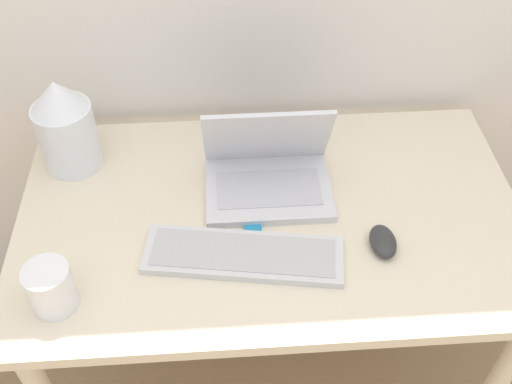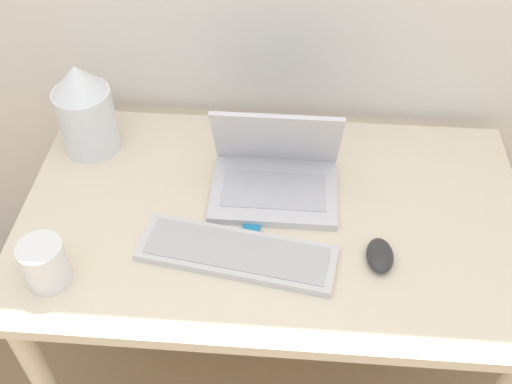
# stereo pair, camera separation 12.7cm
# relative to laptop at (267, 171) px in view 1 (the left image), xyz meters

# --- Properties ---
(desk) EXTENTS (1.15, 0.69, 0.76)m
(desk) POSITION_rel_laptop_xyz_m (0.00, -0.09, -0.15)
(desk) COLOR beige
(desk) RESTS_ON ground_plane
(laptop) EXTENTS (0.29, 0.22, 0.22)m
(laptop) POSITION_rel_laptop_xyz_m (0.00, 0.00, 0.00)
(laptop) COLOR silver
(laptop) RESTS_ON desk
(keyboard) EXTENTS (0.44, 0.19, 0.02)m
(keyboard) POSITION_rel_laptop_xyz_m (-0.07, -0.22, -0.04)
(keyboard) COLOR silver
(keyboard) RESTS_ON desk
(mouse) EXTENTS (0.06, 0.09, 0.03)m
(mouse) POSITION_rel_laptop_xyz_m (0.24, -0.20, -0.03)
(mouse) COLOR #2D2D2D
(mouse) RESTS_ON desk
(vase) EXTENTS (0.14, 0.14, 0.24)m
(vase) POSITION_rel_laptop_xyz_m (-0.47, 0.11, 0.07)
(vase) COLOR white
(vase) RESTS_ON desk
(mp3_player) EXTENTS (0.04, 0.06, 0.01)m
(mp3_player) POSITION_rel_laptop_xyz_m (-0.04, -0.15, -0.04)
(mp3_player) COLOR #1E7FB7
(mp3_player) RESTS_ON desk
(mug) EXTENTS (0.09, 0.09, 0.10)m
(mug) POSITION_rel_laptop_xyz_m (-0.45, -0.30, 0.00)
(mug) COLOR white
(mug) RESTS_ON desk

